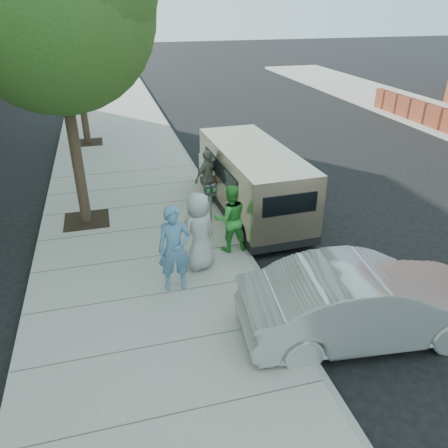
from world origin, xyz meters
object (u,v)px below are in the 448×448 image
at_px(tree_far, 71,20).
at_px(parking_meter, 211,200).
at_px(person_officer, 174,249).
at_px(person_green_shirt, 230,218).
at_px(person_striped_polo, 208,178).
at_px(person_gray_shirt, 199,232).
at_px(sedan, 365,302).
at_px(van, 251,180).
at_px(tree_near, 53,0).

height_order(tree_far, parking_meter, tree_far).
bearing_deg(person_officer, person_green_shirt, 44.03).
height_order(person_green_shirt, person_striped_polo, person_green_shirt).
height_order(person_officer, person_gray_shirt, person_officer).
bearing_deg(sedan, person_officer, 60.50).
relative_size(tree_far, parking_meter, 4.71).
bearing_deg(person_gray_shirt, person_green_shirt, -175.94).
xyz_separation_m(person_green_shirt, person_striped_polo, (0.11, 2.72, -0.02)).
height_order(van, person_officer, person_officer).
bearing_deg(person_gray_shirt, sedan, 101.22).
bearing_deg(tree_far, sedan, -70.15).
relative_size(tree_near, person_striped_polo, 4.63).
distance_m(sedan, person_striped_polo, 6.30).
relative_size(tree_far, person_officer, 3.50).
bearing_deg(tree_near, parking_meter, -29.67).
xyz_separation_m(tree_near, van, (4.55, -0.47, -4.50)).
xyz_separation_m(person_officer, person_striped_polo, (1.64, 3.94, -0.11)).
relative_size(tree_near, parking_meter, 5.46).
xyz_separation_m(van, person_green_shirt, (-1.21, -2.05, -0.07)).
bearing_deg(person_gray_shirt, tree_near, -80.76).
height_order(sedan, person_striped_polo, person_striped_polo).
height_order(van, person_gray_shirt, van).
height_order(parking_meter, person_gray_shirt, person_gray_shirt).
distance_m(tree_far, van, 10.03).
distance_m(van, person_officer, 4.27).
height_order(sedan, person_officer, person_officer).
distance_m(person_officer, person_gray_shirt, 0.92).
height_order(tree_far, person_gray_shirt, tree_far).
distance_m(parking_meter, person_officer, 2.36).
bearing_deg(parking_meter, person_green_shirt, -82.68).
relative_size(van, person_striped_polo, 3.31).
distance_m(person_officer, person_striped_polo, 4.27).
bearing_deg(person_green_shirt, person_gray_shirt, 34.66).
bearing_deg(person_green_shirt, parking_meter, -68.72).
height_order(tree_near, sedan, tree_near).
bearing_deg(person_green_shirt, van, -119.14).
height_order(person_green_shirt, person_gray_shirt, person_gray_shirt).
bearing_deg(van, tree_far, 117.66).
bearing_deg(van, person_officer, -131.63).
xyz_separation_m(sedan, person_striped_polo, (-1.43, 6.13, 0.22)).
relative_size(parking_meter, sedan, 0.31).
xyz_separation_m(tree_near, tree_far, (-0.00, 7.60, -0.66)).
bearing_deg(person_striped_polo, sedan, 75.82).
height_order(parking_meter, person_officer, person_officer).
height_order(person_officer, person_green_shirt, person_officer).
distance_m(tree_far, parking_meter, 10.51).
height_order(person_gray_shirt, person_striped_polo, person_gray_shirt).
xyz_separation_m(tree_far, parking_meter, (3.06, -9.34, -3.73)).
distance_m(van, person_green_shirt, 2.38).
distance_m(person_green_shirt, person_gray_shirt, 1.05).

